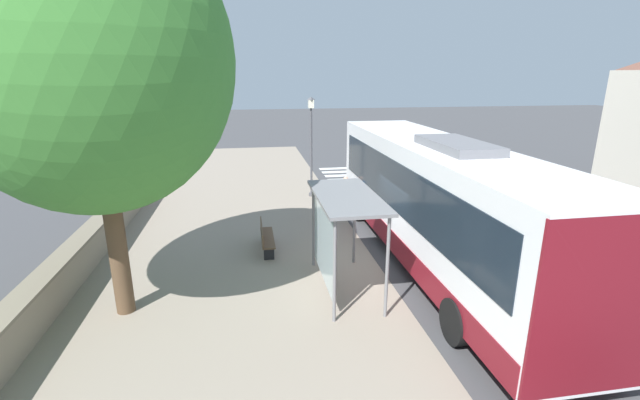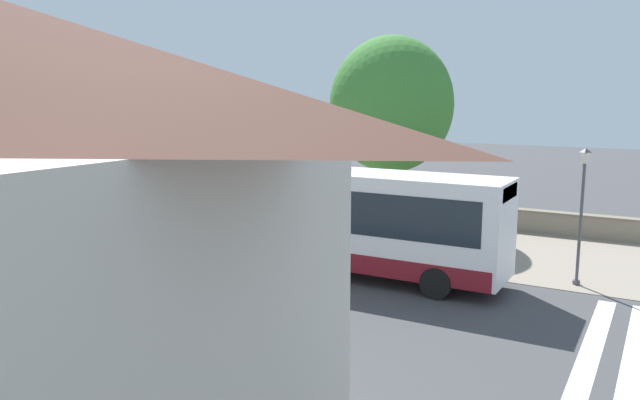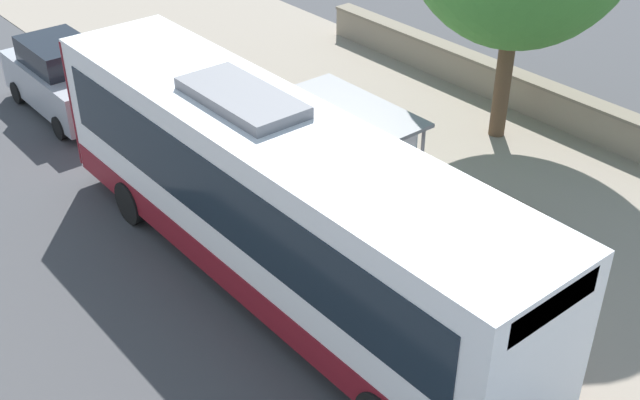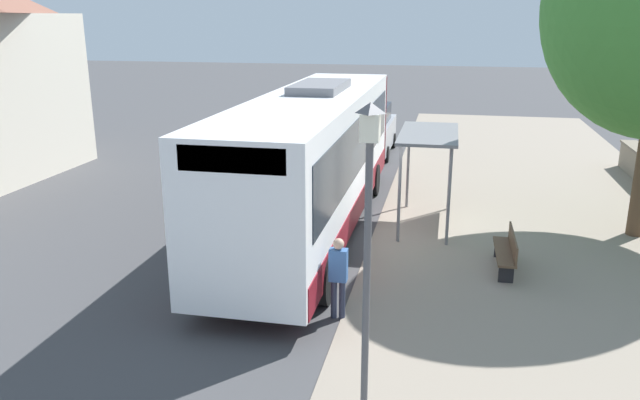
# 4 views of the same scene
# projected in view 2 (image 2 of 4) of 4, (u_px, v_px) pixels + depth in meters

# --- Properties ---
(ground_plane) EXTENTS (120.00, 120.00, 0.00)m
(ground_plane) POSITION_uv_depth(u_px,v_px,m) (357.00, 261.00, 23.75)
(ground_plane) COLOR #424244
(ground_plane) RESTS_ON ground
(sidewalk_plaza) EXTENTS (9.00, 44.00, 0.02)m
(sidewalk_plaza) POSITION_uv_depth(u_px,v_px,m) (401.00, 237.00, 27.61)
(sidewalk_plaza) COLOR gray
(sidewalk_plaza) RESTS_ON ground
(stone_wall) EXTENTS (0.60, 20.00, 1.04)m
(stone_wall) POSITION_uv_depth(u_px,v_px,m) (433.00, 211.00, 31.00)
(stone_wall) COLOR gray
(stone_wall) RESTS_ON ground
(bus) EXTENTS (2.64, 12.36, 3.86)m
(bus) POSITION_uv_depth(u_px,v_px,m) (331.00, 216.00, 22.13)
(bus) COLOR white
(bus) RESTS_ON ground
(bus_shelter) EXTENTS (1.52, 3.38, 2.60)m
(bus_shelter) POSITION_uv_depth(u_px,v_px,m) (344.00, 198.00, 25.28)
(bus_shelter) COLOR slate
(bus_shelter) RESTS_ON ground
(pedestrian) EXTENTS (0.34, 0.22, 1.62)m
(pedestrian) POSITION_uv_depth(u_px,v_px,m) (479.00, 252.00, 21.27)
(pedestrian) COLOR #2D3347
(pedestrian) RESTS_ON ground
(bench) EXTENTS (0.40, 1.88, 0.88)m
(bench) POSITION_uv_depth(u_px,v_px,m) (426.00, 236.00, 25.70)
(bench) COLOR brown
(bench) RESTS_ON ground
(street_lamp_near) EXTENTS (0.28, 0.28, 4.56)m
(street_lamp_near) POSITION_uv_depth(u_px,v_px,m) (582.00, 205.00, 20.29)
(street_lamp_near) COLOR #4C4C51
(street_lamp_near) RESTS_ON ground
(shade_tree) EXTENTS (5.83, 5.83, 9.00)m
(shade_tree) POSITION_uv_depth(u_px,v_px,m) (391.00, 105.00, 29.36)
(shade_tree) COLOR brown
(shade_tree) RESTS_ON ground
(parked_car_behind_bus) EXTENTS (2.00, 4.45, 2.05)m
(parked_car_behind_bus) POSITION_uv_depth(u_px,v_px,m) (131.00, 216.00, 27.33)
(parked_car_behind_bus) COLOR #9EA0A8
(parked_car_behind_bus) RESTS_ON ground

